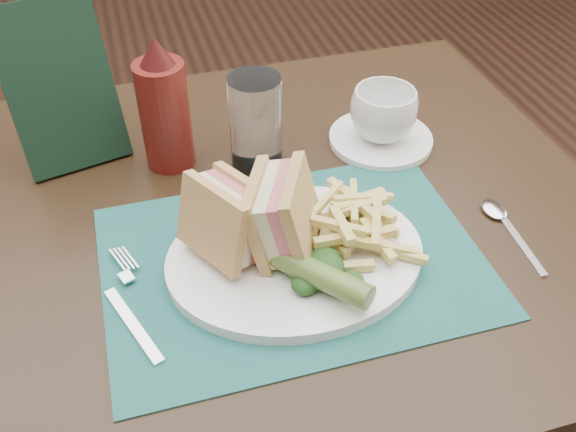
{
  "coord_description": "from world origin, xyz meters",
  "views": [
    {
      "loc": [
        -0.14,
        -1.11,
        1.28
      ],
      "look_at": [
        0.02,
        -0.57,
        0.8
      ],
      "focal_mm": 40.0,
      "sensor_mm": 36.0,
      "label": 1
    }
  ],
  "objects_px": {
    "sandwich_half_b": "(264,211)",
    "ketchup_bottle": "(163,104)",
    "check_presenter": "(60,87)",
    "placemat": "(293,260)",
    "sandwich_half_a": "(212,227)",
    "table_main": "(266,381)",
    "coffee_cup": "(383,114)",
    "saucer": "(381,139)",
    "plate": "(295,257)",
    "drinking_glass": "(256,122)"
  },
  "relations": [
    {
      "from": "placemat",
      "to": "table_main",
      "type": "bearing_deg",
      "value": 98.69
    },
    {
      "from": "placemat",
      "to": "drinking_glass",
      "type": "bearing_deg",
      "value": 87.73
    },
    {
      "from": "plate",
      "to": "placemat",
      "type": "bearing_deg",
      "value": 126.14
    },
    {
      "from": "table_main",
      "to": "placemat",
      "type": "height_order",
      "value": "placemat"
    },
    {
      "from": "placemat",
      "to": "check_presenter",
      "type": "distance_m",
      "value": 0.39
    },
    {
      "from": "sandwich_half_a",
      "to": "check_presenter",
      "type": "xyz_separation_m",
      "value": [
        -0.14,
        0.28,
        0.04
      ]
    },
    {
      "from": "placemat",
      "to": "plate",
      "type": "xyz_separation_m",
      "value": [
        0.0,
        -0.0,
        0.01
      ]
    },
    {
      "from": "table_main",
      "to": "sandwich_half_a",
      "type": "height_order",
      "value": "sandwich_half_a"
    },
    {
      "from": "saucer",
      "to": "check_presenter",
      "type": "height_order",
      "value": "check_presenter"
    },
    {
      "from": "ketchup_bottle",
      "to": "check_presenter",
      "type": "distance_m",
      "value": 0.14
    },
    {
      "from": "placemat",
      "to": "ketchup_bottle",
      "type": "xyz_separation_m",
      "value": [
        -0.11,
        0.24,
        0.09
      ]
    },
    {
      "from": "coffee_cup",
      "to": "check_presenter",
      "type": "xyz_separation_m",
      "value": [
        -0.43,
        0.09,
        0.06
      ]
    },
    {
      "from": "table_main",
      "to": "sandwich_half_b",
      "type": "distance_m",
      "value": 0.45
    },
    {
      "from": "coffee_cup",
      "to": "check_presenter",
      "type": "relative_size",
      "value": 0.42
    },
    {
      "from": "table_main",
      "to": "coffee_cup",
      "type": "distance_m",
      "value": 0.48
    },
    {
      "from": "placemat",
      "to": "coffee_cup",
      "type": "bearing_deg",
      "value": 46.08
    },
    {
      "from": "sandwich_half_b",
      "to": "drinking_glass",
      "type": "xyz_separation_m",
      "value": [
        0.04,
        0.19,
        -0.0
      ]
    },
    {
      "from": "sandwich_half_b",
      "to": "ketchup_bottle",
      "type": "height_order",
      "value": "ketchup_bottle"
    },
    {
      "from": "sandwich_half_a",
      "to": "drinking_glass",
      "type": "bearing_deg",
      "value": 33.81
    },
    {
      "from": "placemat",
      "to": "ketchup_bottle",
      "type": "relative_size",
      "value": 2.35
    },
    {
      "from": "sandwich_half_b",
      "to": "ketchup_bottle",
      "type": "xyz_separation_m",
      "value": [
        -0.08,
        0.22,
        0.02
      ]
    },
    {
      "from": "table_main",
      "to": "plate",
      "type": "height_order",
      "value": "plate"
    },
    {
      "from": "saucer",
      "to": "ketchup_bottle",
      "type": "xyz_separation_m",
      "value": [
        -0.3,
        0.04,
        0.09
      ]
    },
    {
      "from": "sandwich_half_a",
      "to": "plate",
      "type": "bearing_deg",
      "value": -38.42
    },
    {
      "from": "ketchup_bottle",
      "to": "coffee_cup",
      "type": "bearing_deg",
      "value": -6.95
    },
    {
      "from": "drinking_glass",
      "to": "ketchup_bottle",
      "type": "height_order",
      "value": "ketchup_bottle"
    },
    {
      "from": "drinking_glass",
      "to": "plate",
      "type": "bearing_deg",
      "value": -91.65
    },
    {
      "from": "plate",
      "to": "saucer",
      "type": "xyz_separation_m",
      "value": [
        0.19,
        0.2,
        -0.0
      ]
    },
    {
      "from": "coffee_cup",
      "to": "sandwich_half_a",
      "type": "bearing_deg",
      "value": -146.12
    },
    {
      "from": "table_main",
      "to": "placemat",
      "type": "distance_m",
      "value": 0.39
    },
    {
      "from": "table_main",
      "to": "sandwich_half_b",
      "type": "xyz_separation_m",
      "value": [
        -0.01,
        -0.08,
        0.44
      ]
    },
    {
      "from": "placemat",
      "to": "coffee_cup",
      "type": "height_order",
      "value": "coffee_cup"
    },
    {
      "from": "ketchup_bottle",
      "to": "table_main",
      "type": "bearing_deg",
      "value": -55.93
    },
    {
      "from": "placemat",
      "to": "sandwich_half_a",
      "type": "distance_m",
      "value": 0.11
    },
    {
      "from": "table_main",
      "to": "saucer",
      "type": "distance_m",
      "value": 0.44
    },
    {
      "from": "plate",
      "to": "check_presenter",
      "type": "height_order",
      "value": "check_presenter"
    },
    {
      "from": "drinking_glass",
      "to": "check_presenter",
      "type": "relative_size",
      "value": 0.58
    },
    {
      "from": "ketchup_bottle",
      "to": "placemat",
      "type": "bearing_deg",
      "value": -65.59
    },
    {
      "from": "placemat",
      "to": "saucer",
      "type": "bearing_deg",
      "value": 46.08
    },
    {
      "from": "saucer",
      "to": "coffee_cup",
      "type": "relative_size",
      "value": 1.59
    },
    {
      "from": "plate",
      "to": "ketchup_bottle",
      "type": "bearing_deg",
      "value": 115.3
    },
    {
      "from": "table_main",
      "to": "coffee_cup",
      "type": "height_order",
      "value": "coffee_cup"
    },
    {
      "from": "sandwich_half_b",
      "to": "table_main",
      "type": "bearing_deg",
      "value": 107.0
    },
    {
      "from": "sandwich_half_a",
      "to": "check_presenter",
      "type": "bearing_deg",
      "value": 87.95
    },
    {
      "from": "sandwich_half_b",
      "to": "saucer",
      "type": "relative_size",
      "value": 0.68
    },
    {
      "from": "table_main",
      "to": "saucer",
      "type": "xyz_separation_m",
      "value": [
        0.21,
        0.1,
        0.38
      ]
    },
    {
      "from": "sandwich_half_b",
      "to": "check_presenter",
      "type": "bearing_deg",
      "value": 152.87
    },
    {
      "from": "sandwich_half_a",
      "to": "sandwich_half_b",
      "type": "bearing_deg",
      "value": -22.76
    },
    {
      "from": "ketchup_bottle",
      "to": "check_presenter",
      "type": "relative_size",
      "value": 0.83
    },
    {
      "from": "sandwich_half_b",
      "to": "drinking_glass",
      "type": "distance_m",
      "value": 0.19
    }
  ]
}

